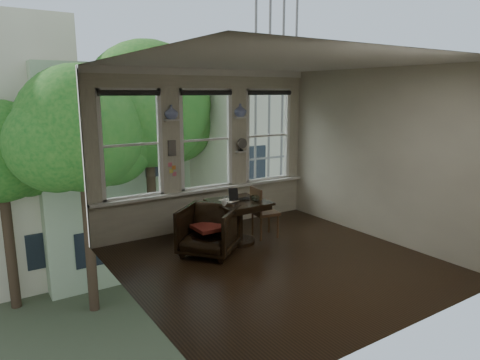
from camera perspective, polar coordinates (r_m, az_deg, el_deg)
ground at (r=6.73m, az=4.97°, el=-10.97°), size 4.50×4.50×0.00m
ceiling at (r=6.23m, az=5.47°, el=15.43°), size 4.50×4.50×0.00m
wall_back at (r=8.17m, az=-4.62°, el=3.99°), size 4.50×0.00×4.50m
wall_front at (r=4.79m, az=22.12°, el=-2.30°), size 4.50×0.00×4.50m
wall_left at (r=5.24m, az=-14.49°, el=-0.66°), size 0.00×4.50×4.50m
wall_right at (r=7.89m, az=18.17°, el=3.17°), size 0.00×4.50×4.50m
window_left at (r=7.57m, az=-14.36°, el=4.58°), size 1.10×0.12×1.90m
window_center at (r=8.15m, az=-4.65°, el=5.38°), size 1.10×0.12×1.90m
window_right at (r=8.93m, az=3.60°, el=5.94°), size 1.10×0.12×1.90m
shelf_left at (r=7.70m, az=-9.12°, el=7.90°), size 0.26×0.16×0.03m
shelf_right at (r=8.40m, az=0.03°, el=8.34°), size 0.26×0.16×0.03m
intercom at (r=7.78m, az=-9.09°, el=4.23°), size 0.14×0.06×0.28m
sticky_notes at (r=7.84m, az=-9.03°, el=1.70°), size 0.16×0.01×0.24m
desk_fan at (r=8.44m, az=0.11°, el=4.47°), size 0.20×0.20×0.24m
vase_left at (r=7.70m, az=-9.15°, el=8.93°), size 0.24×0.24×0.25m
vase_right at (r=8.39m, az=0.03°, el=9.29°), size 0.24×0.24×0.25m
table at (r=7.45m, az=-0.16°, el=-5.61°), size 0.90×0.90×0.75m
armchair_left at (r=6.95m, az=-4.21°, el=-6.74°), size 1.20×1.20×0.79m
cushion_red at (r=6.93m, az=-4.22°, el=-6.31°), size 0.45×0.45×0.06m
side_chair_right at (r=7.74m, az=3.38°, el=-4.30°), size 0.48×0.48×0.92m
laptop at (r=7.37m, az=0.24°, el=-2.67°), size 0.35×0.26×0.03m
mug at (r=7.03m, az=-2.11°, el=-3.07°), size 0.11×0.11×0.10m
drinking_glass at (r=7.30m, az=2.03°, el=-2.49°), size 0.13×0.13×0.11m
tablet at (r=7.35m, az=-0.89°, el=-1.92°), size 0.18×0.12×0.22m
papers at (r=7.38m, az=-1.50°, el=-2.73°), size 0.28×0.34×0.00m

